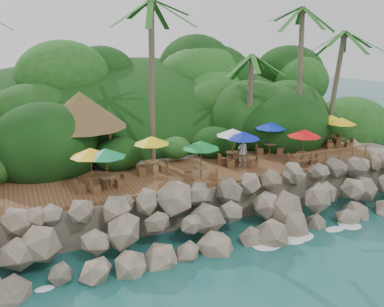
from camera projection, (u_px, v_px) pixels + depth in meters
name	position (u px, v px, depth m)	size (l,w,h in m)	color
ground	(242.00, 252.00, 19.98)	(140.00, 140.00, 0.00)	#19514F
land_base	(142.00, 151.00, 33.75)	(32.00, 25.20, 2.10)	gray
jungle_hill	(120.00, 142.00, 40.63)	(44.80, 28.00, 15.40)	#143811
seawall	(223.00, 214.00, 21.42)	(29.00, 4.00, 2.30)	gray
terrace	(192.00, 173.00, 24.65)	(26.00, 5.00, 0.20)	brown
jungle_foliage	(147.00, 166.00, 33.16)	(44.00, 16.00, 12.00)	#143811
foam_line	(239.00, 248.00, 20.24)	(25.20, 0.80, 0.06)	white
palms	(184.00, 6.00, 24.79)	(30.85, 6.76, 14.97)	brown
palapa	(80.00, 110.00, 24.95)	(5.54, 5.54, 4.60)	brown
dining_clusters	(200.00, 140.00, 24.22)	(25.69, 5.14, 2.26)	brown
railing	(333.00, 155.00, 25.77)	(6.10, 0.10, 1.00)	brown
waiter	(242.00, 152.00, 25.36)	(0.64, 0.42, 1.77)	silver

